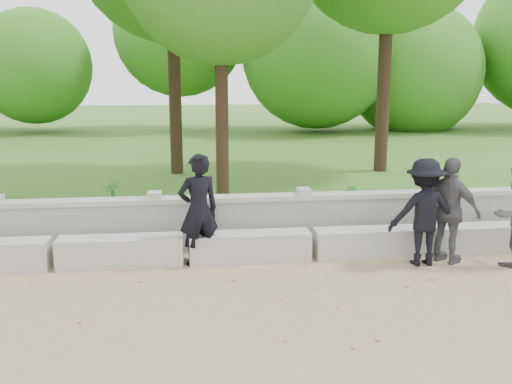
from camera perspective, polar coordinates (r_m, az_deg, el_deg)
The scene contains 10 objects.
ground at distance 7.27m, azimuth -6.91°, elevation -11.79°, with size 80.00×80.00×0.00m, color tan.
lawn at distance 20.86m, azimuth -7.07°, elevation 3.93°, with size 40.00×22.00×0.25m, color #396F1C.
concrete_bench at distance 8.98m, azimuth -6.99°, elevation -5.66°, with size 11.90×0.45×0.45m.
parapet_wall at distance 9.58m, azimuth -7.04°, elevation -3.06°, with size 12.50×0.35×0.90m.
man_main at distance 8.71m, azimuth -5.78°, elevation -1.79°, with size 0.73×0.67×1.73m.
visitor_mid at distance 9.07m, azimuth 16.44°, elevation -1.94°, with size 1.08×0.64×1.65m.
visitor_right at distance 9.28m, azimuth 18.84°, elevation -1.78°, with size 0.90×1.02×1.66m.
shrub_b at distance 11.07m, azimuth 9.52°, elevation -0.85°, with size 0.29×0.24×0.54m, color #317728.
shrub_c at distance 11.43m, azimuth 19.46°, elevation -1.02°, with size 0.47×0.40×0.52m, color #317728.
shrub_d at distance 11.15m, azimuth -14.19°, elevation -0.56°, with size 0.38×0.34×0.69m, color #317728.
Camera 1 is at (0.04, -6.68, 2.87)m, focal length 40.00 mm.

